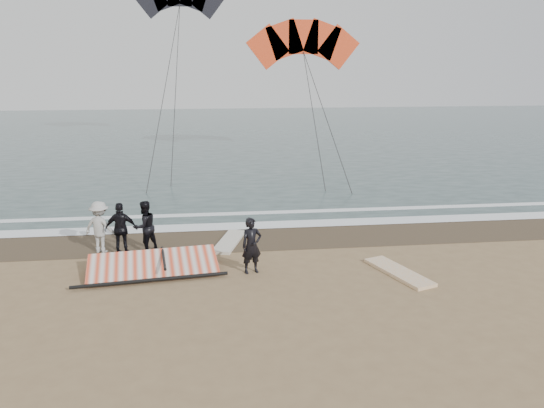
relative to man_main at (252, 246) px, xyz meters
The scene contains 12 objects.
ground 1.65m from the man_main, 73.79° to the right, with size 120.00×120.00×0.00m, color #8C704C.
sea 31.63m from the man_main, 89.27° to the left, with size 120.00×54.00×0.02m, color #233838.
wet_sand 3.25m from the man_main, 82.68° to the left, with size 120.00×2.80×0.01m, color #4C3D2B.
foam_near 4.61m from the man_main, 84.93° to the left, with size 120.00×0.90×0.01m, color white.
foam_far 6.28m from the man_main, 86.31° to the left, with size 120.00×0.45×0.01m, color white.
man_main is the anchor object (origin of this frame).
board_white 4.31m from the man_main, ahead, with size 0.68×2.43×0.10m, color silver.
board_cream 2.86m from the man_main, 101.29° to the left, with size 0.62×2.33×0.10m, color beige.
trio_cluster 4.55m from the man_main, 151.51° to the left, with size 2.53×1.09×1.69m.
sail_rig 2.98m from the man_main, behind, with size 4.22×2.13×0.49m.
kite_red 20.16m from the man_main, 75.69° to the left, with size 7.82×5.02×11.82m.
kite_dark 26.94m from the man_main, 96.38° to the left, with size 7.22×7.65×18.04m.
Camera 1 is at (-1.54, -12.92, 5.84)m, focal length 35.00 mm.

